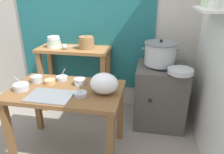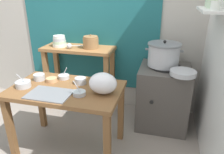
{
  "view_description": "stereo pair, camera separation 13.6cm",
  "coord_description": "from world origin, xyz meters",
  "views": [
    {
      "loc": [
        0.76,
        -1.8,
        1.63
      ],
      "look_at": [
        0.4,
        0.13,
        0.82
      ],
      "focal_mm": 34.6,
      "sensor_mm": 36.0,
      "label": 1
    },
    {
      "loc": [
        0.89,
        -1.77,
        1.63
      ],
      "look_at": [
        0.4,
        0.13,
        0.82
      ],
      "focal_mm": 34.6,
      "sensor_mm": 36.0,
      "label": 2
    }
  ],
  "objects": [
    {
      "name": "serving_tray",
      "position": [
        -0.11,
        -0.19,
        0.72
      ],
      "size": [
        0.4,
        0.28,
        0.01
      ],
      "primitive_type": "cube",
      "color": "slate",
      "rests_on": "prep_table"
    },
    {
      "name": "clay_pot",
      "position": [
        -0.06,
        0.83,
        0.98
      ],
      "size": [
        0.2,
        0.2,
        0.18
      ],
      "color": "olive",
      "rests_on": "back_shelf_table"
    },
    {
      "name": "wall_back",
      "position": [
        0.08,
        1.1,
        1.3
      ],
      "size": [
        4.4,
        0.12,
        2.6
      ],
      "color": "#B2ADA3",
      "rests_on": "ground"
    },
    {
      "name": "prep_bowl_5",
      "position": [
        -0.39,
        0.09,
        0.75
      ],
      "size": [
        0.12,
        0.12,
        0.06
      ],
      "color": "#B7BABF",
      "rests_on": "prep_table"
    },
    {
      "name": "prep_bowl_3",
      "position": [
        0.07,
        0.11,
        0.76
      ],
      "size": [
        0.12,
        0.12,
        0.06
      ],
      "color": "#B7BABF",
      "rests_on": "prep_table"
    },
    {
      "name": "prep_bowl_6",
      "position": [
        -0.15,
        0.19,
        0.74
      ],
      "size": [
        0.12,
        0.12,
        0.13
      ],
      "color": "#B7BABF",
      "rests_on": "prep_table"
    },
    {
      "name": "prep_bowl_4",
      "position": [
        0.33,
        0.2,
        0.75
      ],
      "size": [
        0.14,
        0.14,
        0.06
      ],
      "color": "#B7BABF",
      "rests_on": "prep_table"
    },
    {
      "name": "prep_bowl_1",
      "position": [
        -0.24,
        0.08,
        0.74
      ],
      "size": [
        0.11,
        0.11,
        0.04
      ],
      "color": "tan",
      "rests_on": "prep_table"
    },
    {
      "name": "ladle",
      "position": [
        -0.32,
        0.75,
        0.93
      ],
      "size": [
        0.29,
        0.12,
        0.07
      ],
      "color": "#B7BABF",
      "rests_on": "back_shelf_table"
    },
    {
      "name": "back_shelf_table",
      "position": [
        -0.24,
        0.83,
        0.68
      ],
      "size": [
        0.96,
        0.4,
        0.9
      ],
      "color": "#9E6B3D",
      "rests_on": "ground"
    },
    {
      "name": "plastic_bag",
      "position": [
        0.36,
        -0.04,
        0.82
      ],
      "size": [
        0.26,
        0.21,
        0.2
      ],
      "primitive_type": "ellipsoid",
      "color": "white",
      "rests_on": "prep_table"
    },
    {
      "name": "stove_block",
      "position": [
        0.91,
        0.7,
        0.38
      ],
      "size": [
        0.6,
        0.61,
        0.78
      ],
      "color": "#4C4742",
      "rests_on": "ground"
    },
    {
      "name": "prep_bowl_0",
      "position": [
        0.16,
        -0.14,
        0.74
      ],
      "size": [
        0.12,
        0.12,
        0.15
      ],
      "color": "#B7BABF",
      "rests_on": "prep_table"
    },
    {
      "name": "wide_pan",
      "position": [
        1.09,
        0.46,
        0.81
      ],
      "size": [
        0.27,
        0.27,
        0.05
      ],
      "primitive_type": "cylinder",
      "color": "#B7BABF",
      "rests_on": "stove_block"
    },
    {
      "name": "ground_plane",
      "position": [
        0.0,
        0.0,
        0.0
      ],
      "size": [
        9.0,
        9.0,
        0.0
      ],
      "primitive_type": "plane",
      "color": "gray"
    },
    {
      "name": "prep_table",
      "position": [
        -0.03,
        -0.02,
        0.61
      ],
      "size": [
        1.1,
        0.66,
        0.72
      ],
      "color": "brown",
      "rests_on": "ground"
    },
    {
      "name": "bowl_stack_enamel",
      "position": [
        -0.5,
        0.81,
        0.97
      ],
      "size": [
        0.19,
        0.19,
        0.15
      ],
      "color": "silver",
      "rests_on": "back_shelf_table"
    },
    {
      "name": "prep_bowl_2",
      "position": [
        -0.44,
        -0.11,
        0.75
      ],
      "size": [
        0.15,
        0.15,
        0.16
      ],
      "color": "#B7BABF",
      "rests_on": "prep_table"
    },
    {
      "name": "steamer_pot",
      "position": [
        0.87,
        0.72,
        0.92
      ],
      "size": [
        0.43,
        0.38,
        0.3
      ],
      "color": "#B7BABF",
      "rests_on": "stove_block"
    }
  ]
}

